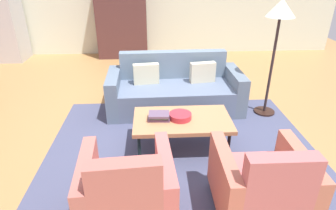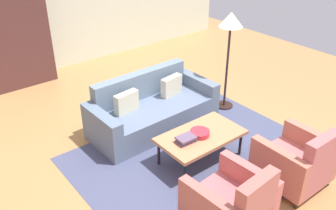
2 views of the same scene
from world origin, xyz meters
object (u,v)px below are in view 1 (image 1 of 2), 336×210
object	(u,v)px
armchair_right	(262,188)
fruit_bowl	(180,116)
coffee_table	(182,121)
floor_lamp	(280,20)
armchair_left	(128,193)
refrigerator	(2,21)
book_stack	(159,116)
cabinet	(122,20)
couch	(174,90)

from	to	relation	value
armchair_right	fruit_bowl	size ratio (longest dim) A/B	3.19
coffee_table	fruit_bowl	xyz separation A→B (m)	(-0.03, 0.00, 0.07)
floor_lamp	coffee_table	bearing A→B (deg)	-147.99
armchair_left	refrigerator	size ratio (longest dim) A/B	0.48
armchair_left	refrigerator	world-z (taller)	refrigerator
armchair_left	refrigerator	distance (m)	6.15
coffee_table	armchair_right	world-z (taller)	armchair_right
armchair_right	floor_lamp	world-z (taller)	floor_lamp
book_stack	cabinet	distance (m)	4.22
refrigerator	floor_lamp	size ratio (longest dim) A/B	1.08
couch	fruit_bowl	distance (m)	1.20
coffee_table	floor_lamp	size ratio (longest dim) A/B	0.70
coffee_table	refrigerator	distance (m)	5.59
coffee_table	fruit_bowl	distance (m)	0.08
coffee_table	armchair_left	size ratio (longest dim) A/B	1.36
book_stack	fruit_bowl	bearing A→B (deg)	1.74
armchair_right	floor_lamp	xyz separation A→B (m)	(0.82, 2.05, 1.10)
cabinet	armchair_right	bearing A→B (deg)	-72.52
couch	coffee_table	world-z (taller)	couch
fruit_bowl	book_stack	distance (m)	0.26
book_stack	refrigerator	size ratio (longest dim) A/B	0.15
book_stack	floor_lamp	size ratio (longest dim) A/B	0.16
couch	book_stack	xyz separation A→B (m)	(-0.28, -1.19, 0.18)
fruit_bowl	armchair_right	bearing A→B (deg)	-61.83
refrigerator	armchair_right	bearing A→B (deg)	-49.39
refrigerator	floor_lamp	xyz separation A→B (m)	(5.26, -3.13, 0.52)
refrigerator	floor_lamp	distance (m)	6.14
coffee_table	armchair_right	bearing A→B (deg)	-62.80
armchair_left	refrigerator	bearing A→B (deg)	118.30
couch	refrigerator	bearing A→B (deg)	-37.63
floor_lamp	refrigerator	bearing A→B (deg)	149.24
fruit_bowl	cabinet	world-z (taller)	cabinet
fruit_bowl	refrigerator	xyz separation A→B (m)	(-3.82, 4.02, 0.47)
armchair_right	fruit_bowl	world-z (taller)	armchair_right
book_stack	refrigerator	xyz separation A→B (m)	(-3.56, 4.02, 0.46)
armchair_right	couch	bearing A→B (deg)	104.85
couch	armchair_left	world-z (taller)	armchair_left
couch	cabinet	xyz separation A→B (m)	(-1.06, 2.94, 0.61)
book_stack	cabinet	bearing A→B (deg)	100.69
coffee_table	armchair_left	distance (m)	1.31
cabinet	refrigerator	bearing A→B (deg)	-177.85
armchair_right	book_stack	distance (m)	1.46
cabinet	refrigerator	size ratio (longest dim) A/B	0.97
book_stack	floor_lamp	xyz separation A→B (m)	(1.70, 0.89, 0.98)
armchair_left	armchair_right	bearing A→B (deg)	-3.79
couch	cabinet	bearing A→B (deg)	-71.34
book_stack	coffee_table	bearing A→B (deg)	1.58
armchair_right	refrigerator	distance (m)	6.85
armchair_right	fruit_bowl	bearing A→B (deg)	118.69
book_stack	armchair_right	bearing A→B (deg)	-52.61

